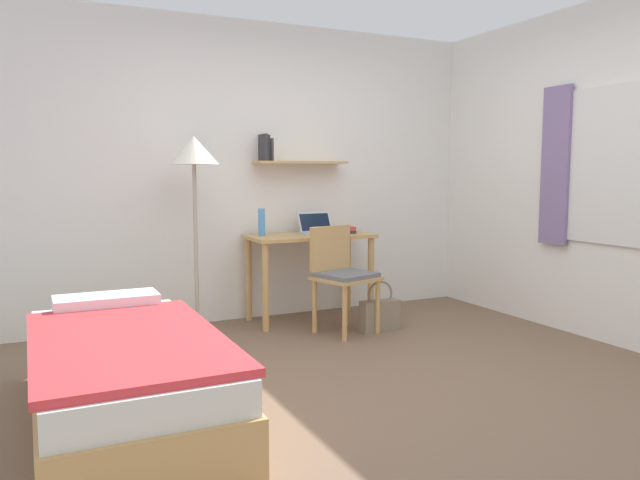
# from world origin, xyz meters

# --- Properties ---
(ground_plane) EXTENTS (5.28, 5.28, 0.00)m
(ground_plane) POSITION_xyz_m (0.00, 0.00, 0.00)
(ground_plane) COLOR brown
(wall_back) EXTENTS (4.40, 0.27, 2.60)m
(wall_back) POSITION_xyz_m (0.00, 2.02, 1.30)
(wall_back) COLOR white
(wall_back) RESTS_ON ground_plane
(wall_right) EXTENTS (0.10, 4.40, 2.60)m
(wall_right) POSITION_xyz_m (2.02, 0.01, 1.30)
(wall_right) COLOR white
(wall_right) RESTS_ON ground_plane
(bed) EXTENTS (0.90, 1.87, 0.54)m
(bed) POSITION_xyz_m (-1.53, 0.09, 0.24)
(bed) COLOR tan
(bed) RESTS_ON ground_plane
(desk) EXTENTS (1.09, 0.52, 0.76)m
(desk) POSITION_xyz_m (0.28, 1.70, 0.61)
(desk) COLOR tan
(desk) RESTS_ON ground_plane
(desk_chair) EXTENTS (0.54, 0.53, 0.86)m
(desk_chair) POSITION_xyz_m (0.33, 1.21, 0.49)
(desk_chair) COLOR tan
(desk_chair) RESTS_ON ground_plane
(standing_lamp) EXTENTS (0.39, 0.39, 1.58)m
(standing_lamp) POSITION_xyz_m (-0.75, 1.63, 1.39)
(standing_lamp) COLOR #B2A893
(standing_lamp) RESTS_ON ground_plane
(laptop) EXTENTS (0.32, 0.21, 0.19)m
(laptop) POSITION_xyz_m (0.38, 1.78, 0.81)
(laptop) COLOR #B7BABF
(laptop) RESTS_ON desk
(water_bottle) EXTENTS (0.06, 0.06, 0.23)m
(water_bottle) POSITION_xyz_m (-0.14, 1.78, 0.88)
(water_bottle) COLOR #4C99DB
(water_bottle) RESTS_ON desk
(book_stack) EXTENTS (0.17, 0.24, 0.06)m
(book_stack) POSITION_xyz_m (0.62, 1.70, 0.79)
(book_stack) COLOR #333338
(book_stack) RESTS_ON desk
(handbag) EXTENTS (0.34, 0.11, 0.42)m
(handbag) POSITION_xyz_m (0.64, 1.11, 0.14)
(handbag) COLOR gray
(handbag) RESTS_ON ground_plane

